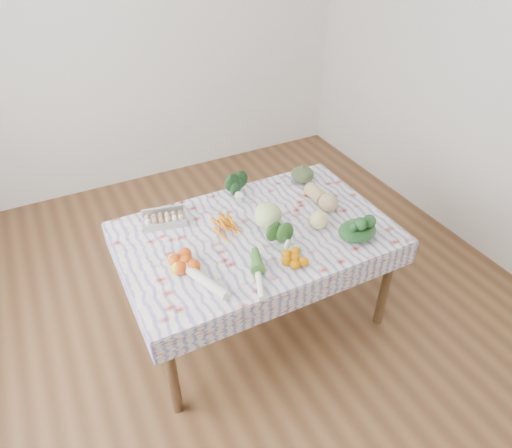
% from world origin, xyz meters
% --- Properties ---
extents(ground, '(4.50, 4.50, 0.00)m').
position_xyz_m(ground, '(0.00, 0.00, 0.00)').
color(ground, brown).
rests_on(ground, ground).
extents(wall_back, '(4.00, 0.04, 2.80)m').
position_xyz_m(wall_back, '(0.00, 2.25, 1.40)').
color(wall_back, white).
rests_on(wall_back, ground).
extents(dining_table, '(1.60, 1.00, 0.75)m').
position_xyz_m(dining_table, '(0.00, 0.00, 0.68)').
color(dining_table, brown).
rests_on(dining_table, ground).
extents(tablecloth, '(1.66, 1.06, 0.01)m').
position_xyz_m(tablecloth, '(0.00, 0.00, 0.76)').
color(tablecloth, white).
rests_on(tablecloth, dining_table).
extents(egg_carton, '(0.28, 0.16, 0.07)m').
position_xyz_m(egg_carton, '(-0.48, 0.32, 0.80)').
color(egg_carton, '#9E9D99').
rests_on(egg_carton, tablecloth).
extents(carrot_bunch, '(0.21, 0.20, 0.04)m').
position_xyz_m(carrot_bunch, '(-0.17, 0.10, 0.78)').
color(carrot_bunch, orange).
rests_on(carrot_bunch, tablecloth).
extents(kale_bunch, '(0.19, 0.18, 0.13)m').
position_xyz_m(kale_bunch, '(0.08, 0.41, 0.83)').
color(kale_bunch, '#143415').
rests_on(kale_bunch, tablecloth).
extents(kabocha_squash, '(0.21, 0.21, 0.11)m').
position_xyz_m(kabocha_squash, '(0.57, 0.38, 0.82)').
color(kabocha_squash, '#3E502B').
rests_on(kabocha_squash, tablecloth).
extents(cabbage, '(0.20, 0.20, 0.17)m').
position_xyz_m(cabbage, '(0.09, 0.01, 0.85)').
color(cabbage, '#BFDC88').
rests_on(cabbage, tablecloth).
extents(butternut_squash, '(0.14, 0.28, 0.13)m').
position_xyz_m(butternut_squash, '(0.52, 0.07, 0.83)').
color(butternut_squash, tan).
rests_on(butternut_squash, tablecloth).
extents(orange_cluster, '(0.26, 0.26, 0.08)m').
position_xyz_m(orange_cluster, '(-0.49, -0.11, 0.80)').
color(orange_cluster, '#D24A0E').
rests_on(orange_cluster, tablecloth).
extents(broccoli, '(0.21, 0.21, 0.11)m').
position_xyz_m(broccoli, '(0.06, -0.20, 0.82)').
color(broccoli, '#244D1A').
rests_on(broccoli, tablecloth).
extents(mandarin_cluster, '(0.20, 0.20, 0.06)m').
position_xyz_m(mandarin_cluster, '(0.07, -0.35, 0.79)').
color(mandarin_cluster, '#D17100').
rests_on(mandarin_cluster, tablecloth).
extents(grapefruit, '(0.15, 0.15, 0.12)m').
position_xyz_m(grapefruit, '(0.37, -0.14, 0.82)').
color(grapefruit, '#F4E086').
rests_on(grapefruit, tablecloth).
extents(spinach_bag, '(0.26, 0.22, 0.11)m').
position_xyz_m(spinach_bag, '(0.51, -0.33, 0.82)').
color(spinach_bag, '#153917').
rests_on(spinach_bag, tablecloth).
extents(daikon, '(0.19, 0.39, 0.06)m').
position_xyz_m(daikon, '(-0.46, -0.27, 0.79)').
color(daikon, silver).
rests_on(daikon, tablecloth).
extents(leek, '(0.17, 0.35, 0.04)m').
position_xyz_m(leek, '(-0.18, -0.37, 0.78)').
color(leek, white).
rests_on(leek, tablecloth).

